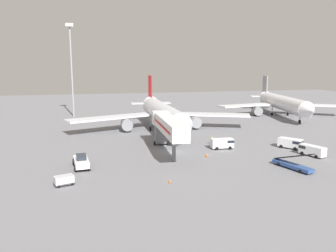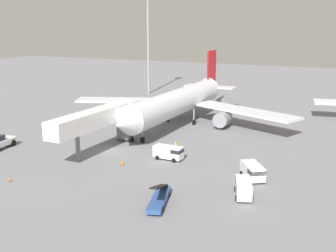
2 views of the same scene
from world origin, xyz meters
name	(u,v)px [view 1 (image 1 of 2)]	position (x,y,z in m)	size (l,w,h in m)	color
ground_plane	(173,152)	(0.00, 0.00, 0.00)	(300.00, 300.00, 0.00)	slate
airplane_at_gate	(162,113)	(2.84, 22.30, 4.71)	(50.00, 47.80, 14.09)	silver
jet_bridge	(167,126)	(-1.36, -0.85, 5.51)	(4.26, 21.16, 7.30)	silver
pushback_tug	(81,161)	(-17.77, -6.70, 1.10)	(3.01, 6.38, 2.38)	white
belt_loader_truck	(293,164)	(16.36, -16.02, 0.78)	(3.54, 7.63, 3.44)	#2D4C8E
service_van_near_left	(291,143)	(24.49, -3.46, 1.19)	(4.33, 5.08, 2.08)	white
service_van_near_right	(312,150)	(24.79, -9.63, 1.16)	(3.23, 5.17, 2.02)	white
service_van_mid_right	(223,143)	(10.59, -0.28, 1.22)	(4.69, 2.32, 2.14)	white
baggage_cart_near_center	(64,180)	(-20.15, -14.92, 0.80)	(2.99, 2.24, 1.43)	#38383D
ground_crew_worker_foreground	(212,140)	(9.90, 3.89, 0.96)	(0.47, 0.47, 1.82)	#1E2333
safety_cone_alpha	(170,181)	(-5.16, -17.60, 0.31)	(0.41, 0.41, 0.62)	black
safety_cone_bravo	(207,155)	(5.24, -5.48, 0.38)	(0.50, 0.50, 0.76)	black
airplane_background	(281,103)	(48.73, 38.48, 4.51)	(43.53, 47.25, 13.28)	silver
apron_light_mast	(71,55)	(-20.57, 54.46, 20.68)	(2.40, 2.40, 30.64)	#93969B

